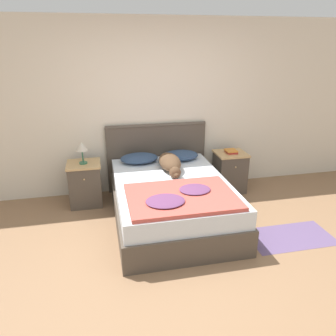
{
  "coord_description": "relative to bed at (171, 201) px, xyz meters",
  "views": [
    {
      "loc": [
        -0.84,
        -2.68,
        2.2
      ],
      "look_at": [
        0.01,
        1.23,
        0.66
      ],
      "focal_mm": 35.0,
      "sensor_mm": 36.0,
      "label": 1
    }
  ],
  "objects": [
    {
      "name": "dog",
      "position": [
        0.07,
        0.4,
        0.38
      ],
      "size": [
        0.29,
        0.81,
        0.2
      ],
      "color": "brown",
      "rests_on": "bed"
    },
    {
      "name": "nightstand_left",
      "position": [
        -1.1,
        0.72,
        0.04
      ],
      "size": [
        0.46,
        0.44,
        0.62
      ],
      "color": "#4C4238",
      "rests_on": "ground_plane"
    },
    {
      "name": "nightstand_right",
      "position": [
        1.1,
        0.72,
        0.04
      ],
      "size": [
        0.46,
        0.44,
        0.62
      ],
      "color": "#4C4238",
      "rests_on": "ground_plane"
    },
    {
      "name": "ground_plane",
      "position": [
        -0.01,
        -1.03,
        -0.27
      ],
      "size": [
        16.0,
        16.0,
        0.0
      ],
      "primitive_type": "plane",
      "color": "#896647"
    },
    {
      "name": "book_stack",
      "position": [
        1.1,
        0.72,
        0.37
      ],
      "size": [
        0.18,
        0.21,
        0.05
      ],
      "color": "#AD2D28",
      "rests_on": "nightstand_right"
    },
    {
      "name": "wall_back",
      "position": [
        -0.01,
        1.1,
        1.0
      ],
      "size": [
        9.0,
        0.06,
        2.55
      ],
      "color": "beige",
      "rests_on": "ground_plane"
    },
    {
      "name": "quilt",
      "position": [
        -0.01,
        -0.52,
        0.31
      ],
      "size": [
        1.21,
        0.89,
        0.08
      ],
      "color": "#BC4C42",
      "rests_on": "bed"
    },
    {
      "name": "pillow_left",
      "position": [
        -0.31,
        0.76,
        0.35
      ],
      "size": [
        0.55,
        0.38,
        0.13
      ],
      "color": "navy",
      "rests_on": "bed"
    },
    {
      "name": "pillow_right",
      "position": [
        0.31,
        0.76,
        0.35
      ],
      "size": [
        0.55,
        0.38,
        0.13
      ],
      "color": "navy",
      "rests_on": "bed"
    },
    {
      "name": "table_lamp",
      "position": [
        -1.1,
        0.71,
        0.58
      ],
      "size": [
        0.17,
        0.17,
        0.31
      ],
      "color": "#336B4C",
      "rests_on": "nightstand_left"
    },
    {
      "name": "rug",
      "position": [
        1.31,
        -0.71,
        -0.27
      ],
      "size": [
        1.02,
        0.56,
        0.0
      ],
      "color": "#604C75",
      "rests_on": "ground_plane"
    },
    {
      "name": "bed",
      "position": [
        0.0,
        0.0,
        0.0
      ],
      "size": [
        1.45,
        2.01,
        0.56
      ],
      "color": "#4C4238",
      "rests_on": "ground_plane"
    },
    {
      "name": "headboard",
      "position": [
        0.0,
        1.03,
        0.28
      ],
      "size": [
        1.53,
        0.06,
        1.06
      ],
      "color": "#4C4238",
      "rests_on": "ground_plane"
    }
  ]
}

